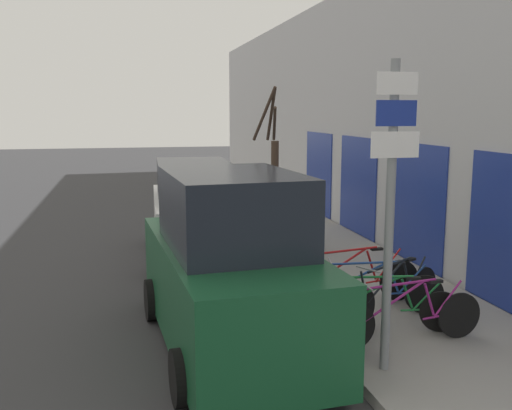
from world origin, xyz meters
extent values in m
plane|color=#333335|center=(0.00, 11.20, 0.00)|extent=(80.00, 80.00, 0.00)
cube|color=gray|center=(2.60, 14.00, 0.07)|extent=(3.20, 32.00, 0.15)
cube|color=#BCBCC1|center=(4.35, 14.00, 3.25)|extent=(0.20, 32.00, 6.50)
cube|color=navy|center=(4.23, 5.63, 1.40)|extent=(0.03, 2.25, 2.49)
cube|color=navy|center=(4.23, 8.68, 1.40)|extent=(0.03, 2.25, 2.49)
cube|color=navy|center=(4.23, 11.72, 1.40)|extent=(0.03, 2.25, 2.49)
cube|color=navy|center=(4.23, 14.77, 1.40)|extent=(0.03, 2.25, 2.49)
cylinder|color=gray|center=(1.42, 4.20, 2.02)|extent=(0.11, 0.11, 3.74)
cube|color=white|center=(1.42, 4.13, 3.61)|extent=(0.50, 0.02, 0.26)
cube|color=navy|center=(1.42, 4.13, 3.28)|extent=(0.50, 0.02, 0.29)
cube|color=white|center=(1.42, 4.13, 2.92)|extent=(0.60, 0.02, 0.30)
cylinder|color=black|center=(1.24, 4.79, 0.48)|extent=(0.66, 0.06, 0.65)
cylinder|color=black|center=(2.86, 4.85, 0.48)|extent=(0.66, 0.06, 0.65)
cylinder|color=#8C1E72|center=(1.85, 4.82, 0.78)|extent=(0.91, 0.07, 0.54)
cylinder|color=#8C1E72|center=(1.93, 4.82, 1.01)|extent=(1.06, 0.07, 0.09)
cylinder|color=#8C1E72|center=(2.37, 4.83, 0.76)|extent=(0.20, 0.04, 0.47)
cylinder|color=#8C1E72|center=(2.58, 4.84, 0.50)|extent=(0.57, 0.05, 0.08)
cylinder|color=#8C1E72|center=(2.66, 4.84, 0.73)|extent=(0.43, 0.04, 0.53)
cylinder|color=#8C1E72|center=(1.32, 4.80, 0.76)|extent=(0.19, 0.04, 0.57)
cube|color=black|center=(2.46, 4.84, 1.00)|extent=(0.20, 0.09, 0.04)
cylinder|color=#99999E|center=(1.40, 4.80, 1.03)|extent=(0.04, 0.44, 0.02)
cylinder|color=black|center=(1.19, 5.61, 0.45)|extent=(0.59, 0.22, 0.61)
cylinder|color=black|center=(2.73, 5.10, 0.45)|extent=(0.59, 0.22, 0.61)
cylinder|color=#197233|center=(1.77, 5.42, 0.73)|extent=(0.87, 0.32, 0.50)
cylinder|color=#197233|center=(1.84, 5.40, 0.95)|extent=(1.01, 0.37, 0.08)
cylinder|color=#197233|center=(2.27, 5.26, 0.71)|extent=(0.20, 0.10, 0.44)
cylinder|color=#197233|center=(2.46, 5.19, 0.48)|extent=(0.55, 0.21, 0.07)
cylinder|color=#197233|center=(2.53, 5.17, 0.69)|extent=(0.41, 0.16, 0.49)
cylinder|color=#197233|center=(1.27, 5.59, 0.71)|extent=(0.19, 0.09, 0.53)
cube|color=black|center=(2.34, 5.23, 0.94)|extent=(0.22, 0.14, 0.04)
cylinder|color=#99999E|center=(1.35, 5.56, 0.97)|extent=(0.16, 0.43, 0.02)
cylinder|color=black|center=(1.63, 5.44, 0.48)|extent=(0.60, 0.33, 0.65)
cylinder|color=black|center=(3.05, 6.16, 0.48)|extent=(0.60, 0.33, 0.65)
cylinder|color=black|center=(2.16, 5.71, 0.78)|extent=(0.81, 0.44, 0.54)
cylinder|color=black|center=(2.23, 5.75, 1.01)|extent=(0.94, 0.50, 0.08)
cylinder|color=black|center=(2.62, 5.95, 0.75)|extent=(0.19, 0.12, 0.47)
cylinder|color=black|center=(2.80, 6.04, 0.50)|extent=(0.51, 0.28, 0.08)
cylinder|color=black|center=(2.87, 6.07, 0.73)|extent=(0.39, 0.22, 0.52)
cylinder|color=black|center=(1.70, 5.48, 0.75)|extent=(0.18, 0.12, 0.56)
cube|color=black|center=(2.69, 5.98, 1.00)|extent=(0.21, 0.16, 0.04)
cylinder|color=#99999E|center=(1.77, 5.51, 1.03)|extent=(0.22, 0.40, 0.02)
cylinder|color=black|center=(1.28, 6.25, 0.46)|extent=(0.61, 0.18, 0.62)
cylinder|color=black|center=(2.89, 5.86, 0.46)|extent=(0.61, 0.18, 0.62)
cylinder|color=#1E4799|center=(1.89, 6.10, 0.75)|extent=(0.91, 0.25, 0.51)
cylinder|color=#1E4799|center=(1.97, 6.08, 0.96)|extent=(1.05, 0.29, 0.08)
cylinder|color=#1E4799|center=(2.41, 5.98, 0.72)|extent=(0.20, 0.08, 0.45)
cylinder|color=#1E4799|center=(2.61, 5.93, 0.48)|extent=(0.57, 0.16, 0.08)
cylinder|color=#1E4799|center=(2.69, 5.91, 0.70)|extent=(0.43, 0.13, 0.50)
cylinder|color=#1E4799|center=(1.36, 6.23, 0.72)|extent=(0.20, 0.08, 0.54)
cube|color=black|center=(2.49, 5.96, 0.96)|extent=(0.21, 0.12, 0.04)
cylinder|color=#99999E|center=(1.45, 6.21, 0.99)|extent=(0.13, 0.43, 0.02)
cylinder|color=black|center=(1.07, 6.47, 0.50)|extent=(0.70, 0.05, 0.70)
cylinder|color=black|center=(2.79, 6.51, 0.50)|extent=(0.70, 0.05, 0.70)
cylinder|color=red|center=(1.72, 6.48, 0.83)|extent=(0.96, 0.06, 0.57)
cylinder|color=red|center=(1.80, 6.49, 1.07)|extent=(1.12, 0.07, 0.09)
cylinder|color=red|center=(2.27, 6.50, 0.80)|extent=(0.21, 0.04, 0.50)
cylinder|color=red|center=(2.49, 6.50, 0.53)|extent=(0.60, 0.05, 0.08)
cylinder|color=red|center=(2.58, 6.51, 0.77)|extent=(0.45, 0.04, 0.56)
cylinder|color=red|center=(1.16, 6.47, 0.80)|extent=(0.20, 0.04, 0.61)
cube|color=black|center=(2.36, 6.50, 1.06)|extent=(0.20, 0.09, 0.04)
cylinder|color=#99999E|center=(1.25, 6.47, 1.10)|extent=(0.04, 0.44, 0.02)
cube|color=#144728|center=(-0.26, 5.60, 0.84)|extent=(2.12, 4.63, 1.32)
cube|color=black|center=(-0.25, 5.42, 2.00)|extent=(1.80, 2.45, 1.00)
cylinder|color=black|center=(-1.27, 6.94, 0.33)|extent=(0.26, 0.67, 0.66)
cylinder|color=black|center=(0.56, 7.06, 0.33)|extent=(0.26, 0.67, 0.66)
cylinder|color=black|center=(-1.08, 4.15, 0.33)|extent=(0.26, 0.67, 0.66)
cylinder|color=black|center=(0.74, 4.27, 0.33)|extent=(0.26, 0.67, 0.66)
cube|color=silver|center=(-0.15, 10.71, 0.79)|extent=(1.89, 4.41, 1.25)
cube|color=black|center=(-0.16, 10.54, 1.82)|extent=(1.63, 2.32, 0.81)
cylinder|color=black|center=(-0.95, 12.09, 0.31)|extent=(0.25, 0.62, 0.62)
cylinder|color=black|center=(0.76, 12.02, 0.31)|extent=(0.25, 0.62, 0.62)
cylinder|color=black|center=(-1.06, 9.41, 0.31)|extent=(0.25, 0.62, 0.62)
cylinder|color=black|center=(0.64, 9.33, 0.31)|extent=(0.25, 0.62, 0.62)
cylinder|color=#1E2338|center=(2.04, 11.35, 0.57)|extent=(0.16, 0.16, 0.83)
cylinder|color=#1E2338|center=(2.32, 11.26, 0.57)|extent=(0.16, 0.16, 0.83)
cylinder|color=#33664C|center=(2.18, 11.31, 1.31)|extent=(0.38, 0.38, 0.66)
sphere|color=tan|center=(2.18, 11.31, 1.75)|extent=(0.22, 0.22, 0.22)
cylinder|color=#1E2338|center=(2.26, 10.22, 0.55)|extent=(0.15, 0.15, 0.80)
cylinder|color=#1E2338|center=(2.54, 10.20, 0.55)|extent=(0.15, 0.15, 0.80)
cylinder|color=navy|center=(2.40, 10.21, 1.26)|extent=(0.36, 0.36, 0.63)
sphere|color=tan|center=(2.40, 10.21, 1.68)|extent=(0.22, 0.22, 0.22)
cylinder|color=#3D2D23|center=(1.44, 9.55, 1.42)|extent=(0.16, 0.16, 2.54)
cylinder|color=#3D2D23|center=(1.44, 9.87, 3.24)|extent=(0.07, 0.70, 1.13)
cylinder|color=#3D2D23|center=(1.27, 9.83, 3.24)|extent=(0.41, 0.64, 1.13)
cylinder|color=#3D2D23|center=(1.52, 9.91, 3.03)|extent=(0.24, 0.79, 0.73)
camera|label=1|loc=(-1.63, -1.92, 3.31)|focal=40.00mm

